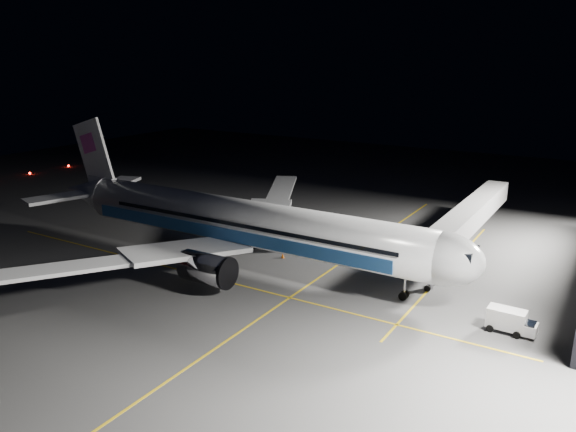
% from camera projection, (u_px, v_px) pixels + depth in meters
% --- Properties ---
extents(ground, '(200.00, 200.00, 0.00)m').
position_uv_depth(ground, '(246.00, 263.00, 69.68)').
color(ground, '#4C4C4F').
rests_on(ground, ground).
extents(guide_line_main, '(0.25, 80.00, 0.01)m').
position_uv_depth(guide_line_main, '(317.00, 279.00, 64.67)').
color(guide_line_main, gold).
rests_on(guide_line_main, ground).
extents(guide_line_cross, '(70.00, 0.25, 0.01)m').
position_uv_depth(guide_line_cross, '(216.00, 279.00, 64.75)').
color(guide_line_cross, gold).
rests_on(guide_line_cross, ground).
extents(guide_line_side, '(0.25, 40.00, 0.01)m').
position_uv_depth(guide_line_side, '(445.00, 272.00, 66.87)').
color(guide_line_side, gold).
rests_on(guide_line_side, ground).
extents(airliner, '(61.48, 54.22, 16.64)m').
position_uv_depth(airliner, '(238.00, 222.00, 68.80)').
color(airliner, silver).
rests_on(airliner, ground).
extents(jet_bridge, '(3.60, 34.40, 6.30)m').
position_uv_depth(jet_bridge, '(466.00, 219.00, 72.22)').
color(jet_bridge, '#B2B2B7').
rests_on(jet_bridge, ground).
extents(service_truck, '(4.48, 2.09, 2.26)m').
position_uv_depth(service_truck, '(511.00, 321.00, 51.89)').
color(service_truck, silver).
rests_on(service_truck, ground).
extents(baggage_tug, '(2.66, 2.26, 1.74)m').
position_uv_depth(baggage_tug, '(298.00, 219.00, 85.98)').
color(baggage_tug, black).
rests_on(baggage_tug, ground).
extents(safety_cone_a, '(0.44, 0.44, 0.65)m').
position_uv_depth(safety_cone_a, '(283.00, 256.00, 71.43)').
color(safety_cone_a, '#D65709').
rests_on(safety_cone_a, ground).
extents(safety_cone_b, '(0.36, 0.36, 0.53)m').
position_uv_depth(safety_cone_b, '(234.00, 243.00, 76.53)').
color(safety_cone_b, '#D65709').
rests_on(safety_cone_b, ground).
extents(safety_cone_c, '(0.35, 0.35, 0.53)m').
position_uv_depth(safety_cone_c, '(316.00, 235.00, 79.97)').
color(safety_cone_c, '#D65709').
rests_on(safety_cone_c, ground).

